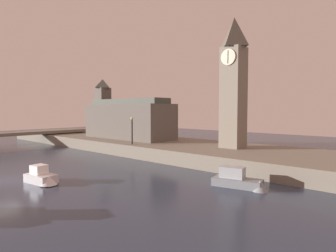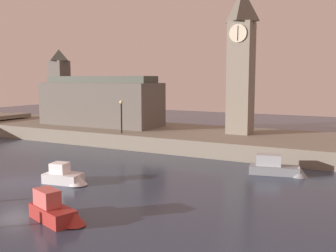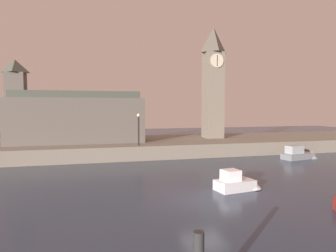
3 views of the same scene
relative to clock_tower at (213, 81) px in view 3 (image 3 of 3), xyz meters
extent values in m
plane|color=#2D384C|center=(-9.27, -20.67, -8.99)|extent=(120.00, 120.00, 0.00)
cube|color=slate|center=(-9.27, -0.67, -8.24)|extent=(70.00, 12.00, 1.50)
cube|color=slate|center=(0.00, 0.01, -1.90)|extent=(2.30, 2.30, 11.18)
cylinder|color=beige|center=(0.00, -1.21, 2.47)|extent=(1.75, 0.12, 1.75)
cube|color=black|center=(0.00, -1.28, 2.47)|extent=(0.08, 0.04, 1.40)
pyramid|color=#554E43|center=(0.00, 0.01, 5.32)|extent=(2.54, 2.54, 3.28)
cube|color=#5B544C|center=(-17.13, -0.75, -4.96)|extent=(14.88, 5.38, 5.07)
cube|color=#5B544C|center=(-23.59, -0.75, -3.58)|extent=(1.96, 1.96, 7.82)
pyramid|color=#474C42|center=(-23.59, -0.75, 1.04)|extent=(2.16, 2.16, 1.42)
cube|color=#42473D|center=(-17.13, -0.75, -2.02)|extent=(14.13, 3.23, 0.80)
cylinder|color=black|center=(-10.77, -5.59, -5.98)|extent=(0.16, 0.16, 3.02)
sphere|color=#F2E099|center=(-10.77, -5.59, -4.29)|extent=(0.36, 0.36, 0.36)
cube|color=silver|center=(-6.37, -18.92, -8.65)|extent=(2.75, 1.81, 0.68)
cube|color=white|center=(-6.68, -18.92, -7.96)|extent=(1.23, 1.16, 0.70)
cone|color=silver|center=(-5.09, -18.92, -8.62)|extent=(1.47, 1.47, 0.64)
cube|color=gray|center=(5.80, -9.56, -8.68)|extent=(3.84, 2.20, 0.62)
cube|color=#A8ADB2|center=(5.37, -9.56, -7.95)|extent=(1.97, 1.38, 0.83)
cone|color=gray|center=(7.61, -9.56, -8.65)|extent=(1.57, 1.57, 0.90)
camera|label=1|loc=(16.28, -28.98, -3.18)|focal=30.91mm
camera|label=2|loc=(12.39, -38.83, -1.82)|focal=42.20mm
camera|label=3|loc=(-15.61, -36.93, -3.46)|focal=32.05mm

